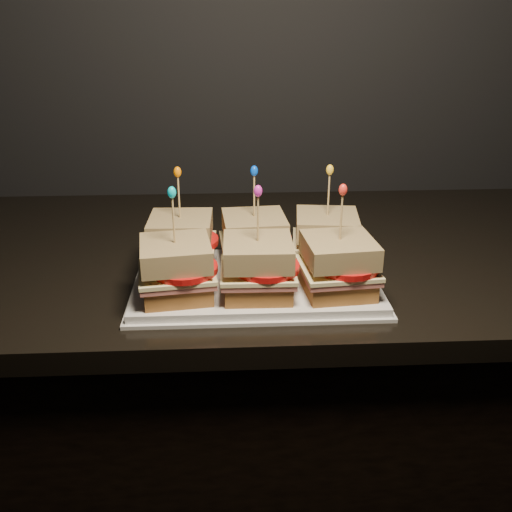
{
  "coord_description": "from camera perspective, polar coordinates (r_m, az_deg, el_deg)",
  "views": [
    {
      "loc": [
        -0.06,
        0.68,
        1.36
      ],
      "look_at": [
        -0.02,
        1.49,
        1.0
      ],
      "focal_mm": 40.0,
      "sensor_mm": 36.0,
      "label": 1
    }
  ],
  "objects": [
    {
      "name": "sandwich_4_cheese",
      "position": [
        0.84,
        0.19,
        -1.39
      ],
      "size": [
        0.11,
        0.11,
        0.01
      ],
      "primitive_type": "cube",
      "rotation": [
        0.0,
        0.0,
        -0.01
      ],
      "color": "#FCEDA4",
      "rests_on": "sandwich_4_ham"
    },
    {
      "name": "sandwich_3_frill",
      "position": [
        0.8,
        -8.42,
        6.32
      ],
      "size": [
        0.01,
        0.01,
        0.02
      ],
      "primitive_type": "ellipsoid",
      "color": "#03B7C1",
      "rests_on": "sandwich_3_pick"
    },
    {
      "name": "sandwich_2_pick",
      "position": [
        0.92,
        7.26,
        5.86
      ],
      "size": [
        0.0,
        0.0,
        0.09
      ],
      "primitive_type": "cylinder",
      "color": "tan",
      "rests_on": "sandwich_2_bread_top"
    },
    {
      "name": "sandwich_3_ham",
      "position": [
        0.84,
        -7.91,
        -1.99
      ],
      "size": [
        0.12,
        0.12,
        0.01
      ],
      "primitive_type": "cube",
      "rotation": [
        0.0,
        0.0,
        0.13
      ],
      "color": "#C05A53",
      "rests_on": "sandwich_3_bread_bot"
    },
    {
      "name": "sandwich_0_pick",
      "position": [
        0.91,
        -7.7,
        5.61
      ],
      "size": [
        0.0,
        0.0,
        0.09
      ],
      "primitive_type": "cylinder",
      "color": "tan",
      "rests_on": "sandwich_0_bread_top"
    },
    {
      "name": "sandwich_1_bread_bot",
      "position": [
        0.95,
        -0.17,
        -0.01
      ],
      "size": [
        0.1,
        0.1,
        0.03
      ],
      "primitive_type": "cube",
      "rotation": [
        0.0,
        0.0,
        0.07
      ],
      "color": "brown",
      "rests_on": "platter"
    },
    {
      "name": "platter",
      "position": [
        0.91,
        0.0,
        -2.66
      ],
      "size": [
        0.38,
        0.23,
        0.02
      ],
      "primitive_type": "cube",
      "color": "white",
      "rests_on": "granite_slab"
    },
    {
      "name": "sandwich_2_frill",
      "position": [
        0.91,
        7.4,
        8.55
      ],
      "size": [
        0.01,
        0.01,
        0.02
      ],
      "primitive_type": "ellipsoid",
      "color": "gold",
      "rests_on": "sandwich_2_pick"
    },
    {
      "name": "sandwich_4_ham",
      "position": [
        0.84,
        0.19,
        -1.82
      ],
      "size": [
        0.11,
        0.1,
        0.01
      ],
      "primitive_type": "cube",
      "rotation": [
        0.0,
        0.0,
        -0.01
      ],
      "color": "#C05A53",
      "rests_on": "sandwich_4_bread_bot"
    },
    {
      "name": "sandwich_3_tomato",
      "position": [
        0.83,
        -7.17,
        -1.25
      ],
      "size": [
        0.1,
        0.1,
        0.01
      ],
      "primitive_type": "cylinder",
      "color": "red",
      "rests_on": "sandwich_3_cheese"
    },
    {
      "name": "sandwich_1_ham",
      "position": [
        0.94,
        -0.17,
        0.97
      ],
      "size": [
        0.11,
        0.11,
        0.01
      ],
      "primitive_type": "cube",
      "rotation": [
        0.0,
        0.0,
        0.07
      ],
      "color": "#C05A53",
      "rests_on": "sandwich_1_bread_bot"
    },
    {
      "name": "sandwich_2_bread_bot",
      "position": [
        0.96,
        6.96,
        0.14
      ],
      "size": [
        0.11,
        0.11,
        0.03
      ],
      "primitive_type": "cube",
      "rotation": [
        0.0,
        0.0,
        -0.12
      ],
      "color": "brown",
      "rests_on": "platter"
    },
    {
      "name": "sandwich_5_cheese",
      "position": [
        0.85,
        8.21,
        -1.2
      ],
      "size": [
        0.12,
        0.11,
        0.01
      ],
      "primitive_type": "cube",
      "rotation": [
        0.0,
        0.0,
        0.09
      ],
      "color": "#FCEDA4",
      "rests_on": "sandwich_5_ham"
    },
    {
      "name": "sandwich_4_frill",
      "position": [
        0.8,
        0.2,
        6.52
      ],
      "size": [
        0.01,
        0.01,
        0.02
      ],
      "primitive_type": "ellipsoid",
      "color": "#CB20A1",
      "rests_on": "sandwich_4_pick"
    },
    {
      "name": "sandwich_0_tomato",
      "position": [
        0.93,
        -6.77,
        1.51
      ],
      "size": [
        0.1,
        0.1,
        0.01
      ],
      "primitive_type": "cylinder",
      "color": "red",
      "rests_on": "sandwich_0_cheese"
    },
    {
      "name": "sandwich_0_bread_bot",
      "position": [
        0.95,
        -7.38,
        -0.16
      ],
      "size": [
        0.1,
        0.1,
        0.03
      ],
      "primitive_type": "cube",
      "rotation": [
        0.0,
        0.0,
        -0.03
      ],
      "color": "brown",
      "rests_on": "platter"
    },
    {
      "name": "sandwich_1_frill",
      "position": [
        0.9,
        -0.18,
        8.52
      ],
      "size": [
        0.01,
        0.01,
        0.02
      ],
      "primitive_type": "ellipsoid",
      "color": "blue",
      "rests_on": "sandwich_1_pick"
    },
    {
      "name": "sandwich_1_pick",
      "position": [
        0.91,
        -0.18,
        5.78
      ],
      "size": [
        0.0,
        0.0,
        0.09
      ],
      "primitive_type": "cylinder",
      "color": "tan",
      "rests_on": "sandwich_1_bread_top"
    },
    {
      "name": "sandwich_3_pick",
      "position": [
        0.81,
        -8.23,
        3.29
      ],
      "size": [
        0.0,
        0.0,
        0.09
      ],
      "primitive_type": "cylinder",
      "color": "tan",
      "rests_on": "sandwich_3_bread_top"
    },
    {
      "name": "sandwich_0_frill",
      "position": [
        0.9,
        -7.86,
        8.33
      ],
      "size": [
        0.01,
        0.01,
        0.02
      ],
      "primitive_type": "ellipsoid",
      "color": "orange",
      "rests_on": "sandwich_0_pick"
    },
    {
      "name": "sandwich_0_cheese",
      "position": [
        0.94,
        -7.45,
        1.21
      ],
      "size": [
        0.11,
        0.11,
        0.01
      ],
      "primitive_type": "cube",
      "rotation": [
        0.0,
        0.0,
        -0.03
      ],
      "color": "#FCEDA4",
      "rests_on": "sandwich_0_ham"
    },
    {
      "name": "sandwich_1_tomato",
      "position": [
        0.93,
        0.58,
        1.67
      ],
      "size": [
        0.1,
        0.1,
        0.01
      ],
      "primitive_type": "cylinder",
      "color": "red",
      "rests_on": "sandwich_1_cheese"
    },
    {
      "name": "sandwich_4_tomato",
      "position": [
        0.83,
        1.04,
        -1.08
      ],
      "size": [
        0.1,
        0.1,
        0.01
      ],
      "primitive_type": "cylinder",
      "color": "red",
      "rests_on": "sandwich_4_cheese"
    },
    {
      "name": "sandwich_3_bread_top",
      "position": [
        0.83,
        -8.05,
        0.25
      ],
      "size": [
        0.11,
        0.11,
        0.03
      ],
      "primitive_type": "cube",
      "rotation": [
        0.0,
        0.0,
        0.13
      ],
      "color": "#573312",
      "rests_on": "sandwich_3_tomato"
    },
    {
      "name": "sandwich_4_pick",
      "position": [
        0.81,
        0.2,
        3.48
      ],
      "size": [
        0.0,
        0.0,
        0.09
      ],
      "primitive_type": "cylinder",
      "color": "tan",
      "rests_on": "sandwich_4_bread_top"
    },
    {
      "name": "sandwich_5_tomato",
      "position": [
        0.85,
        9.1,
        -0.89
      ],
      "size": [
        0.1,
        0.1,
        0.01
      ],
      "primitive_type": "cylinder",
      "color": "red",
      "rests_on": "sandwich_5_cheese"
    },
    {
      "name": "cabinet",
      "position": [
        1.34,
        -8.38,
        -18.98
      ],
      "size": [
        2.62,
        0.65,
        0.91
      ],
      "primitive_type": "cube",
      "color": "black",
      "rests_on": "ground"
    },
    {
      "name": "sandwich_4_bread_bot",
      "position": [
        0.85,
        0.19,
        -2.89
      ],
      "size": [
        0.1,
        0.1,
        0.03
      ],
      "primitive_type": "cube",
      "rotation": [
        0.0,
        0.0,
        -0.01
      ],
      "color": "brown",
      "rests_on": "platter"
    },
    {
      "name": "sandwich_5_ham",
      "position": [
        0.86,
        8.18,
        -1.62
      ],
      "size": [
        0.12,
        0.11,
        0.01
      ],
      "primitive_type": "cube",
      "rotation": [
        0.0,
        0.0,
        0.09
      ],
      "color": "#C05A53",
      "rests_on": "sandwich_5_bread_bot"
    },
    {
      "name": "sandwich_2_bread_top",
      "position": [
        0.94,
        7.11,
        3.13
      ],
      "size": [
        0.11,
        0.11,
        0.03
      ],
      "primitive_type": "cube",
      "rotation": [
        0.0,
        0.0,
        -0.12
      ],
      "color": "#573312",
      "rests_on": "sandwich_2_tomato"
    },
    {
      "name": "sandwich_3_cheese",
      "position": [
        0.84,
        -7.94,
        -1.56
      ],
      "size": [
        0.12,
        0.12,
        0.01
      ],
      "primitive_type": "cube",
      "rotation": [
        0.0,
        0.0,
        0.13
      ],
      "color": "#FCEDA4",
      "rests_on": "sandwich_3_ham"
    },
    {
      "name": "sandwich_2_tomato",
      "position": [
        0.94,
        7.83,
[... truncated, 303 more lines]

